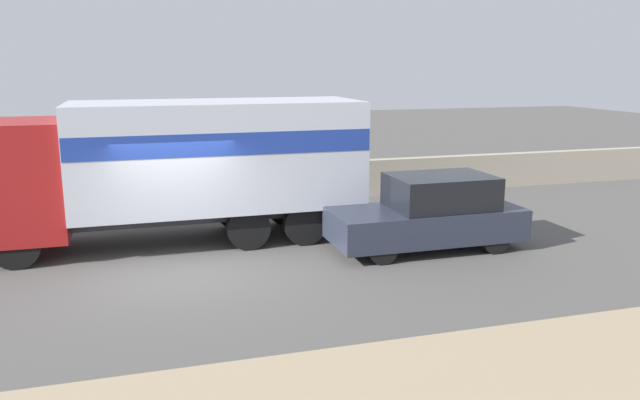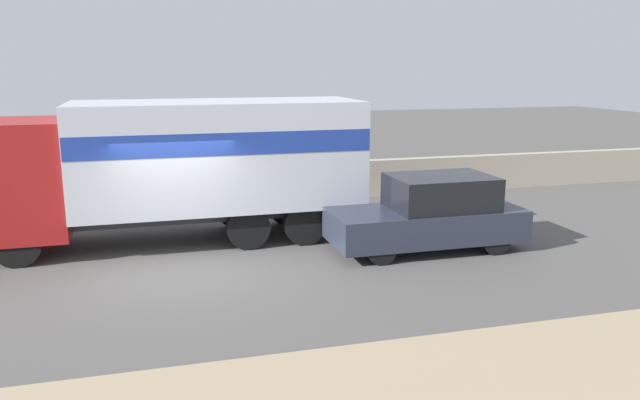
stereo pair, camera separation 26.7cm
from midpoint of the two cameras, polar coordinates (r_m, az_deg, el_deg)
The scene contains 4 objects.
ground_plane at distance 12.97m, azimuth -12.07°, elevation -6.26°, with size 80.00×80.00×0.00m, color #514F4C.
stone_wall_backdrop at distance 18.50m, azimuth -13.30°, elevation 1.07°, with size 60.00×0.35×1.12m.
box_truck at distance 14.57m, azimuth -11.88°, elevation 3.64°, with size 8.54×2.56×3.25m.
car_hatchback at distance 14.09m, azimuth 10.58°, elevation -1.29°, with size 4.28×1.74×1.66m.
Camera 2 is at (-0.47, -12.33, 4.09)m, focal length 35.00 mm.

